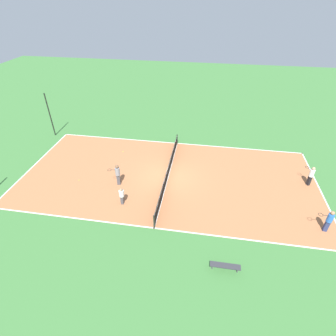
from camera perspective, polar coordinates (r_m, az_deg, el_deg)
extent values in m
plane|color=#3D7538|center=(21.80, 0.00, -1.94)|extent=(80.00, 80.00, 0.00)
cube|color=#AD6B42|center=(21.79, 0.00, -1.92)|extent=(11.50, 24.05, 0.02)
cube|color=white|center=(17.63, -3.07, -12.92)|extent=(0.10, 24.05, 0.00)
cube|color=white|center=(26.52, 2.00, 5.41)|extent=(0.10, 24.05, 0.00)
cube|color=white|center=(23.46, 30.34, -4.46)|extent=(11.50, 0.10, 0.00)
cube|color=white|center=(26.18, -26.84, 0.84)|extent=(11.50, 0.10, 0.00)
cube|color=white|center=(21.78, 0.00, -1.90)|extent=(11.50, 0.10, 0.00)
cylinder|color=black|center=(17.32, -3.05, -11.54)|extent=(0.10, 0.10, 1.02)
cylinder|color=black|center=(26.18, 1.99, 6.28)|extent=(0.10, 0.10, 1.02)
cube|color=black|center=(21.50, 0.00, -0.86)|extent=(11.20, 0.03, 0.97)
cube|color=white|center=(21.23, 0.00, 0.14)|extent=(11.20, 0.04, 0.06)
cube|color=#333338|center=(15.68, 12.37, -20.05)|extent=(0.36, 1.68, 0.04)
cylinder|color=#4C4C51|center=(15.95, 14.88, -20.65)|extent=(0.08, 0.08, 0.41)
cylinder|color=#4C4C51|center=(15.80, 9.62, -20.36)|extent=(0.08, 0.08, 0.41)
cube|color=#4C4C51|center=(19.32, -9.92, -6.81)|extent=(0.26, 0.20, 0.70)
cylinder|color=silver|center=(18.94, -10.10, -5.46)|extent=(0.37, 0.37, 0.49)
sphere|color=#A87A56|center=(18.71, -10.21, -4.64)|extent=(0.21, 0.21, 0.21)
cube|color=black|center=(23.50, 28.36, -2.40)|extent=(0.31, 0.28, 0.84)
cylinder|color=white|center=(23.12, 28.84, -0.98)|extent=(0.47, 0.47, 0.59)
sphere|color=tan|center=(22.91, 29.13, -0.13)|extent=(0.25, 0.25, 0.25)
cylinder|color=#262626|center=(23.23, 28.47, -0.24)|extent=(0.27, 0.14, 0.03)
torus|color=black|center=(23.39, 28.06, 0.14)|extent=(0.40, 0.40, 0.02)
cube|color=navy|center=(19.93, 31.21, -10.73)|extent=(0.22, 0.27, 0.85)
cylinder|color=blue|center=(19.48, 31.85, -9.21)|extent=(0.39, 0.39, 0.59)
sphere|color=#A87A56|center=(19.22, 32.23, -8.29)|extent=(0.25, 0.25, 0.25)
cylinder|color=#262626|center=(19.27, 31.09, -8.82)|extent=(0.05, 0.28, 0.03)
torus|color=black|center=(19.18, 30.30, -8.75)|extent=(0.33, 0.33, 0.02)
cube|color=#4C4C51|center=(21.08, -10.71, -2.48)|extent=(0.24, 0.28, 0.92)
cylinder|color=gray|center=(20.62, -10.94, -0.76)|extent=(0.42, 0.42, 0.64)
sphere|color=brown|center=(20.36, -11.08, 0.29)|extent=(0.28, 0.28, 0.28)
cylinder|color=#262626|center=(20.58, -11.86, -0.40)|extent=(0.08, 0.28, 0.03)
torus|color=black|center=(20.64, -12.63, -0.41)|extent=(0.36, 0.36, 0.02)
sphere|color=#CCE033|center=(25.41, -9.76, 3.55)|extent=(0.07, 0.07, 0.07)
sphere|color=#CCE033|center=(22.56, -18.81, -2.50)|extent=(0.07, 0.07, 0.07)
cylinder|color=black|center=(29.67, -24.31, 10.45)|extent=(0.12, 0.12, 4.54)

